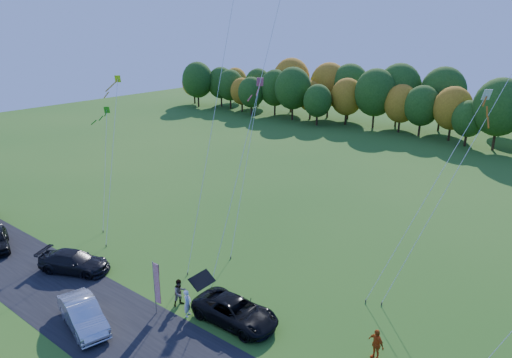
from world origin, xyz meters
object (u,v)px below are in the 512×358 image
Objects in this scene: feather_flag at (156,283)px; black_suv at (235,311)px; silver_sedan at (83,315)px; person_east at (376,344)px.

black_suv is at bearing 28.38° from feather_flag.
feather_flag is (2.48, 3.48, 1.36)m from silver_sedan.
silver_sedan is at bearing 129.21° from black_suv.
black_suv is 8.83m from silver_sedan.
silver_sedan is 16.54m from person_east.
silver_sedan is at bearing -125.47° from feather_flag.
silver_sedan is 2.74× the size of person_east.
silver_sedan is (-6.70, -5.76, 0.05)m from black_suv.
feather_flag reaches higher than silver_sedan.
black_suv is at bearing -34.34° from silver_sedan.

